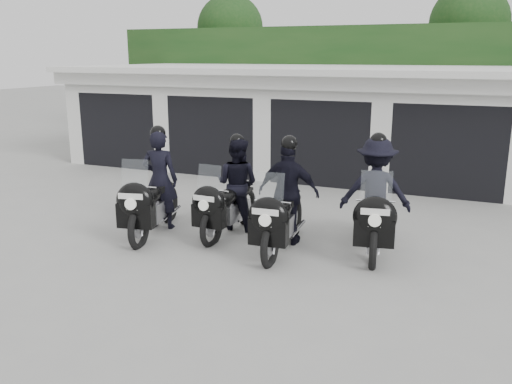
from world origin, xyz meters
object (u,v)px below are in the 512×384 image
at_px(police_bike_b, 233,190).
at_px(police_bike_d, 375,199).
at_px(police_bike_a, 154,191).
at_px(police_bike_c, 285,200).

height_order(police_bike_b, police_bike_d, police_bike_d).
bearing_deg(police_bike_d, police_bike_a, -178.87).
distance_m(police_bike_a, police_bike_b, 1.48).
bearing_deg(police_bike_b, police_bike_a, -151.97).
bearing_deg(police_bike_c, police_bike_d, 18.74).
relative_size(police_bike_c, police_bike_d, 0.98).
bearing_deg(police_bike_a, police_bike_d, -0.35).
xyz_separation_m(police_bike_b, police_bike_d, (2.66, 0.16, 0.07)).
relative_size(police_bike_b, police_bike_d, 0.94).
xyz_separation_m(police_bike_a, police_bike_b, (1.33, 0.65, -0.01)).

